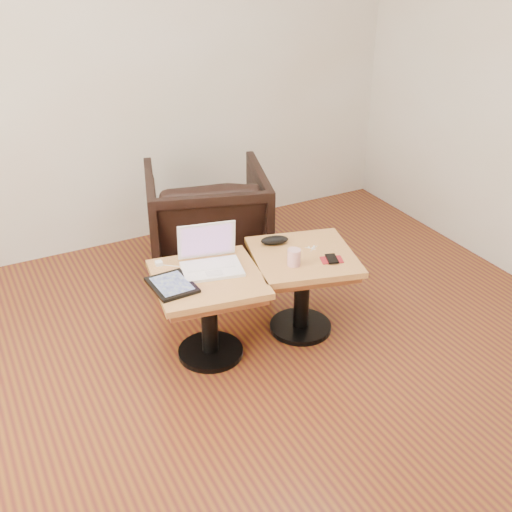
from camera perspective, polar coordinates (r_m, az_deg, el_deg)
name	(u,v)px	position (r m, az deg, el deg)	size (l,w,h in m)	color
room_shell	(263,167)	(2.66, 0.60, 7.92)	(4.52, 4.52, 2.71)	#4D1E16
side_table_left	(208,296)	(3.57, -4.26, -3.60)	(0.66, 0.66, 0.52)	black
side_table_right	(302,273)	(3.79, 4.16, -1.56)	(0.70, 0.70, 0.52)	black
laptop	(210,259)	(3.56, -4.10, -0.31)	(0.37, 0.32, 0.24)	white
tablet	(172,285)	(3.42, -7.48, -2.57)	(0.23, 0.28, 0.02)	black
charging_adapter	(159,263)	(3.63, -8.63, -0.64)	(0.04, 0.04, 0.02)	white
glasses_case	(275,240)	(3.81, 1.66, 1.42)	(0.17, 0.07, 0.05)	black
striped_cup	(294,257)	(3.58, 3.39, -0.12)	(0.08, 0.08, 0.10)	#BD4E5E
earbuds_tangle	(312,248)	(3.78, 4.99, 0.75)	(0.07, 0.05, 0.01)	white
phone_on_sleeve	(332,259)	(3.67, 6.75, -0.29)	(0.14, 0.12, 0.02)	maroon
armchair	(207,220)	(4.49, -4.39, 3.20)	(0.80, 0.82, 0.75)	black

